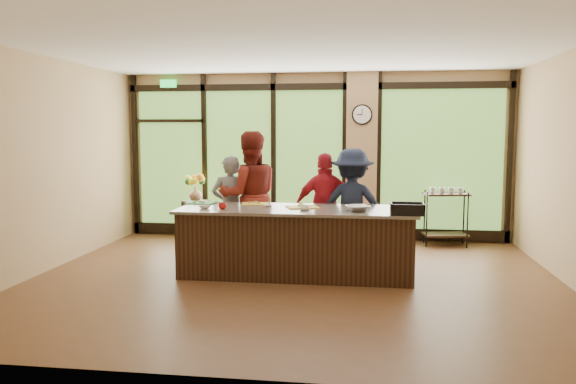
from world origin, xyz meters
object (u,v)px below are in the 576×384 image
(island_base, at_px, (296,243))
(bar_cart, at_px, (446,211))
(cook_left, at_px, (231,207))
(cook_right, at_px, (352,206))
(flower_stand, at_px, (196,221))
(roasting_pan, at_px, (407,211))

(island_base, height_order, bar_cart, bar_cart)
(island_base, relative_size, cook_left, 1.94)
(cook_left, bearing_deg, bar_cart, -166.74)
(island_base, distance_m, cook_right, 1.18)
(cook_left, distance_m, bar_cart, 3.73)
(island_base, xyz_separation_m, cook_right, (0.73, 0.82, 0.41))
(island_base, height_order, flower_stand, island_base)
(roasting_pan, distance_m, bar_cart, 2.84)
(roasting_pan, bearing_deg, island_base, 165.88)
(cook_left, relative_size, flower_stand, 2.19)
(flower_stand, xyz_separation_m, bar_cart, (4.37, 0.20, 0.24))
(bar_cart, bearing_deg, cook_left, -166.70)
(island_base, bearing_deg, bar_cart, 45.18)
(cook_right, bearing_deg, flower_stand, -23.14)
(island_base, xyz_separation_m, cook_left, (-1.12, 0.83, 0.36))
(flower_stand, relative_size, bar_cart, 0.73)
(roasting_pan, relative_size, bar_cart, 0.42)
(cook_left, xyz_separation_m, roasting_pan, (2.57, -1.20, 0.16))
(cook_right, bearing_deg, cook_left, 1.29)
(cook_left, xyz_separation_m, bar_cart, (3.42, 1.48, -0.20))
(cook_right, bearing_deg, roasting_pan, 122.31)
(cook_left, xyz_separation_m, flower_stand, (-0.95, 1.28, -0.43))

